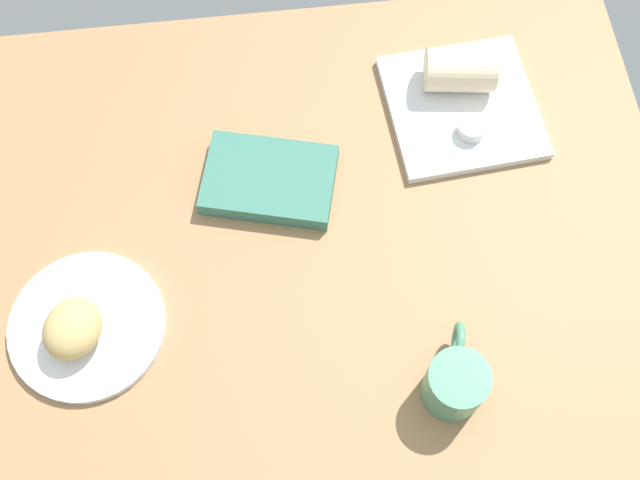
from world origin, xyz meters
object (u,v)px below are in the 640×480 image
scone_pastry (73,329)px  coffee_mug (456,382)px  square_plate (462,107)px  breakfast_wrap (460,70)px  round_plate (87,326)px  sauce_cup (472,128)px  book_stack (269,180)px

scone_pastry → coffee_mug: 54.07cm
square_plate → breakfast_wrap: 6.13cm
scone_pastry → breakfast_wrap: (-62.33, -36.72, 0.58)cm
breakfast_wrap → coffee_mug: bearing=-3.6°
round_plate → sauce_cup: (-61.80, -25.49, 2.09)cm
sauce_cup → book_stack: (33.15, 4.98, -1.23)cm
book_stack → sauce_cup: bearing=-171.5°
round_plate → scone_pastry: 4.33cm
square_plate → breakfast_wrap: size_ratio=2.12×
round_plate → breakfast_wrap: breakfast_wrap is taller
round_plate → square_plate: 68.83cm
book_stack → coffee_mug: (-22.64, 35.76, 2.99)cm
book_stack → coffee_mug: 42.42cm
coffee_mug → scone_pastry: bearing=-14.6°
breakfast_wrap → coffee_mug: coffee_mug is taller
scone_pastry → square_plate: size_ratio=0.39×
scone_pastry → sauce_cup: 68.43cm
book_stack → coffee_mug: size_ratio=1.75×
coffee_mug → round_plate: bearing=-16.6°
breakfast_wrap → sauce_cup: bearing=10.5°
round_plate → sauce_cup: 66.88cm
square_plate → scone_pastry: bearing=27.4°
square_plate → coffee_mug: 47.37cm
round_plate → breakfast_wrap: (-61.30, -35.15, 4.47)cm
book_stack → round_plate: bearing=35.6°
round_plate → book_stack: 35.25cm
breakfast_wrap → book_stack: breakfast_wrap is taller
scone_pastry → coffee_mug: size_ratio=0.71×
square_plate → sauce_cup: size_ratio=5.26×
round_plate → book_stack: size_ratio=0.99×
scone_pastry → book_stack: 37.12cm
breakfast_wrap → book_stack: (32.65, 14.63, -3.61)cm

